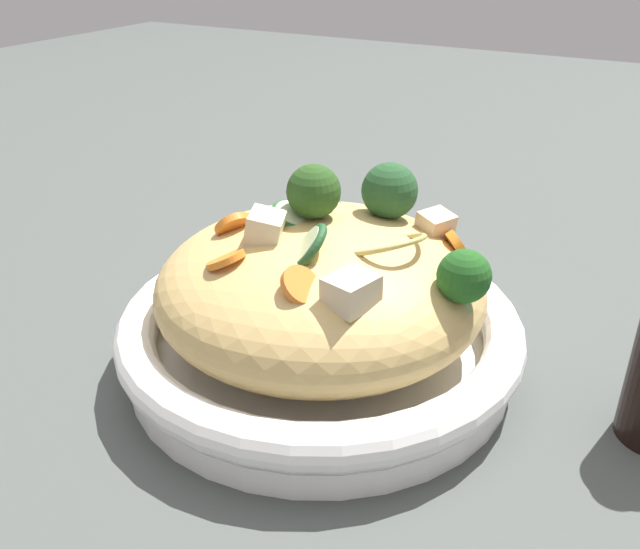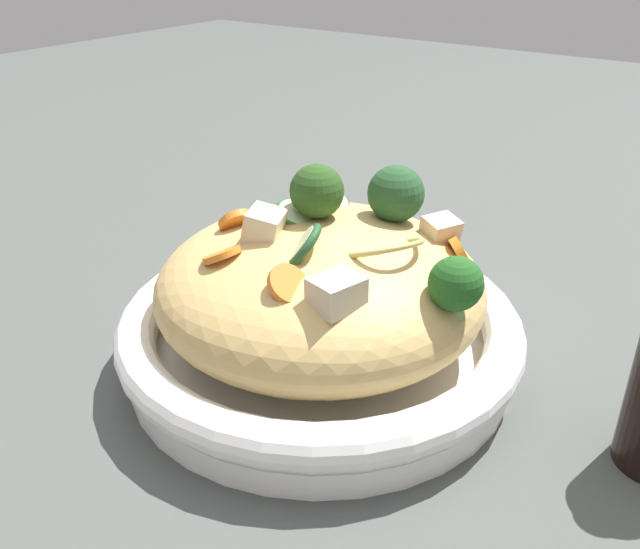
{
  "view_description": "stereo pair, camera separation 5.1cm",
  "coord_description": "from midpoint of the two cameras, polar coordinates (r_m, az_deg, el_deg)",
  "views": [
    {
      "loc": [
        -0.22,
        0.4,
        0.32
      ],
      "look_at": [
        0.0,
        0.0,
        0.08
      ],
      "focal_mm": 38.11,
      "sensor_mm": 36.0,
      "label": 1
    },
    {
      "loc": [
        -0.26,
        0.37,
        0.32
      ],
      "look_at": [
        0.0,
        0.0,
        0.08
      ],
      "focal_mm": 38.11,
      "sensor_mm": 36.0,
      "label": 2
    }
  ],
  "objects": [
    {
      "name": "noodle_heap",
      "position": [
        0.52,
        2.84,
        -1.02
      ],
      "size": [
        0.25,
        0.25,
        0.11
      ],
      "color": "tan",
      "rests_on": "serving_bowl"
    },
    {
      "name": "carrot_coins",
      "position": [
        0.49,
        1.24,
        2.37
      ],
      "size": [
        0.18,
        0.16,
        0.04
      ],
      "color": "orange",
      "rests_on": "serving_bowl"
    },
    {
      "name": "chicken_chunks",
      "position": [
        0.47,
        4.54,
        1.96
      ],
      "size": [
        0.13,
        0.16,
        0.04
      ],
      "color": "beige",
      "rests_on": "serving_bowl"
    },
    {
      "name": "serving_bowl",
      "position": [
        0.54,
        2.73,
        -5.05
      ],
      "size": [
        0.32,
        0.32,
        0.05
      ],
      "color": "white",
      "rests_on": "ground_plane"
    },
    {
      "name": "zucchini_slices",
      "position": [
        0.51,
        2.2,
        4.45
      ],
      "size": [
        0.08,
        0.13,
        0.04
      ],
      "color": "beige",
      "rests_on": "serving_bowl"
    },
    {
      "name": "broccoli_florets",
      "position": [
        0.5,
        8.11,
        5.03
      ],
      "size": [
        0.18,
        0.12,
        0.08
      ],
      "color": "#96B874",
      "rests_on": "serving_bowl"
    },
    {
      "name": "ground_plane",
      "position": [
        0.56,
        2.67,
        -7.35
      ],
      "size": [
        3.0,
        3.0,
        0.0
      ],
      "primitive_type": "plane",
      "color": "#464B49"
    }
  ]
}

